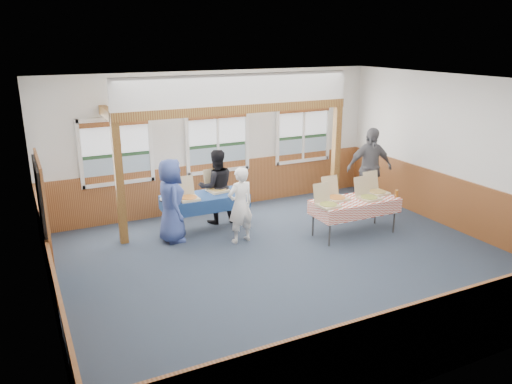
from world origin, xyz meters
The scene contains 31 objects.
floor centered at (0.00, 0.00, 0.00)m, with size 8.00×8.00×0.00m, color #252E3D.
ceiling centered at (0.00, 0.00, 3.20)m, with size 8.00×8.00×0.00m, color white.
wall_back centered at (0.00, 3.50, 1.60)m, with size 8.00×8.00×0.00m, color silver.
wall_front centered at (0.00, -3.50, 1.60)m, with size 8.00×8.00×0.00m, color silver.
wall_left centered at (-4.00, 0.00, 1.60)m, with size 8.00×8.00×0.00m, color silver.
wall_right centered at (4.00, 0.00, 1.60)m, with size 8.00×8.00×0.00m, color silver.
wainscot_back centered at (0.00, 3.48, 0.55)m, with size 7.98×0.05×1.10m, color brown.
wainscot_front centered at (0.00, -3.48, 0.55)m, with size 7.98×0.05×1.10m, color brown.
wainscot_left centered at (-3.98, 0.00, 0.55)m, with size 0.05×6.98×1.10m, color brown.
wainscot_right centered at (3.98, 0.00, 0.55)m, with size 0.05×6.98×1.10m, color brown.
cased_opening centered at (-3.96, 0.90, 1.05)m, with size 0.06×1.30×2.10m, color #323232.
window_left centered at (-2.30, 3.46, 1.68)m, with size 1.56×0.10×1.46m.
window_mid centered at (0.00, 3.46, 1.68)m, with size 1.56×0.10×1.46m.
window_right centered at (2.30, 3.46, 1.68)m, with size 1.56×0.10×1.46m.
post_left centered at (-2.50, 2.30, 1.20)m, with size 0.15×0.15×2.40m, color brown.
post_right centered at (2.50, 2.30, 1.20)m, with size 0.15×0.15×2.40m, color brown.
cross_beam centered at (0.00, 2.30, 2.49)m, with size 5.15×0.18×0.18m, color brown.
table_left centered at (-0.79, 2.27, 0.70)m, with size 1.81×0.92×0.76m.
table_right centered at (1.85, 0.65, 0.70)m, with size 1.81×0.84×0.76m.
pizza_box_a centered at (-1.19, 2.16, 0.82)m, with size 0.39×0.48×0.43m.
pizza_box_b centered at (-0.45, 2.43, 0.82)m, with size 0.46×0.54×0.44m.
pizza_box_c centered at (1.10, 0.55, 0.82)m, with size 0.41×0.49×0.41m.
pizza_box_d centered at (1.50, 0.84, 0.82)m, with size 0.42×0.51×0.43m.
pizza_box_e centered at (2.10, 0.57, 0.82)m, with size 0.42×0.50×0.42m.
pizza_box_f centered at (2.50, 0.79, 0.82)m, with size 0.42×0.50×0.43m.
veggie_tray centered at (-1.54, 2.27, 0.79)m, with size 0.41×0.41×0.09m.
drink_glass centered at (2.70, 0.40, 0.83)m, with size 0.07×0.07×0.15m, color #8E4F17.
woman_white centered at (-0.40, 1.33, 0.76)m, with size 0.56×0.37×1.53m, color white.
woman_black centered at (-0.41, 2.57, 0.81)m, with size 0.79×0.62×1.63m, color black.
man_blue centered at (-1.60, 1.98, 0.84)m, with size 0.82×0.53×1.68m, color #384A8D.
person_grey centered at (3.18, 1.88, 0.96)m, with size 1.13×0.47×1.93m, color slate.
Camera 1 is at (-4.19, -7.09, 3.90)m, focal length 35.00 mm.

